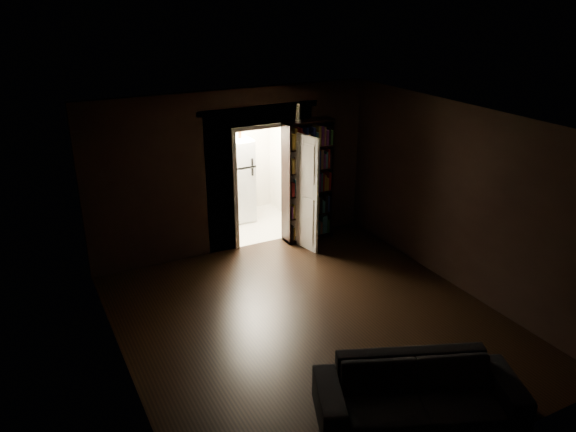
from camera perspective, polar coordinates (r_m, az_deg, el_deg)
name	(u,v)px	position (r m, az deg, el deg)	size (l,w,h in m)	color
ground	(313,323)	(7.90, 2.55, -10.82)	(5.50, 5.50, 0.00)	black
room_walls	(277,186)	(8.01, -1.12, 3.09)	(5.02, 5.61, 2.84)	black
kitchen_alcove	(236,163)	(10.79, -5.31, 5.40)	(2.20, 1.80, 2.60)	#B7B39F
sofa	(419,385)	(6.32, 13.20, -16.38)	(2.17, 0.94, 0.83)	black
bookshelf	(308,181)	(10.03, 2.03, 3.53)	(0.90, 0.32, 2.20)	black
refrigerator	(232,180)	(11.04, -5.73, 3.67)	(0.74, 0.68, 1.65)	silver
door	(301,192)	(9.74, 1.33, 2.49)	(0.85, 0.05, 2.05)	white
figurine	(298,113)	(9.55, 1.02, 10.42)	(0.11, 0.11, 0.32)	white
bottles	(228,132)	(10.71, -6.12, 8.46)	(0.70, 0.09, 0.28)	black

